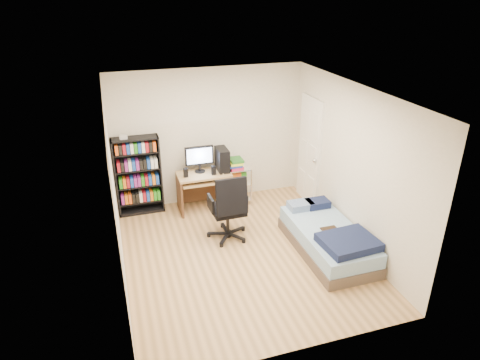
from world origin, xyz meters
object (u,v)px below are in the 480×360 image
object	(u,v)px
media_shelf	(138,175)
computer_desk	(208,175)
office_chair	(229,219)
bed	(328,239)

from	to	relation	value
media_shelf	computer_desk	bearing A→B (deg)	-8.55
office_chair	bed	distance (m)	1.59
computer_desk	office_chair	xyz separation A→B (m)	(0.04, -1.15, -0.28)
office_chair	bed	xyz separation A→B (m)	(1.35, -0.83, -0.14)
media_shelf	office_chair	distance (m)	1.87
computer_desk	office_chair	size ratio (longest dim) A/B	1.05
computer_desk	bed	world-z (taller)	computer_desk
computer_desk	bed	distance (m)	2.46
office_chair	bed	bearing A→B (deg)	-32.56
computer_desk	office_chair	bearing A→B (deg)	-87.79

